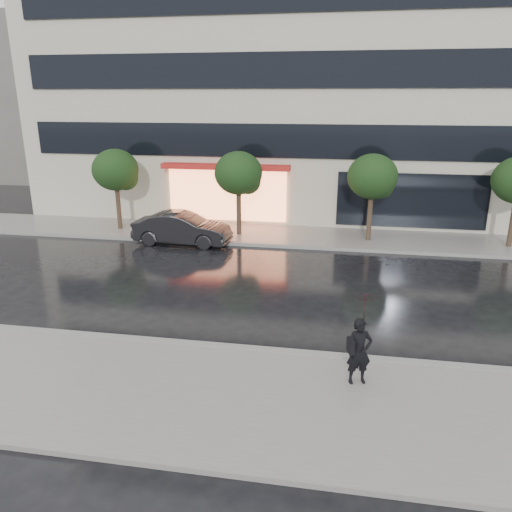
# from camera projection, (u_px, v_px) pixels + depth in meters

# --- Properties ---
(ground) EXTENTS (120.00, 120.00, 0.00)m
(ground) POSITION_uv_depth(u_px,v_px,m) (272.00, 336.00, 13.85)
(ground) COLOR black
(ground) RESTS_ON ground
(sidewalk_near) EXTENTS (60.00, 4.50, 0.12)m
(sidewalk_near) POSITION_uv_depth(u_px,v_px,m) (251.00, 401.00, 10.78)
(sidewalk_near) COLOR slate
(sidewalk_near) RESTS_ON ground
(sidewalk_far) EXTENTS (60.00, 3.50, 0.12)m
(sidewalk_far) POSITION_uv_depth(u_px,v_px,m) (303.00, 236.00, 23.45)
(sidewalk_far) COLOR slate
(sidewalk_far) RESTS_ON ground
(curb_near) EXTENTS (60.00, 0.25, 0.14)m
(curb_near) POSITION_uv_depth(u_px,v_px,m) (266.00, 351.00, 12.89)
(curb_near) COLOR gray
(curb_near) RESTS_ON ground
(curb_far) EXTENTS (60.00, 0.25, 0.14)m
(curb_far) POSITION_uv_depth(u_px,v_px,m) (299.00, 247.00, 21.80)
(curb_far) COLOR gray
(curb_far) RESTS_ON ground
(office_building) EXTENTS (30.00, 12.76, 18.00)m
(office_building) POSITION_uv_depth(u_px,v_px,m) (319.00, 47.00, 27.95)
(office_building) COLOR #B8B29B
(office_building) RESTS_ON ground
(tree_far_west) EXTENTS (2.20, 2.20, 3.99)m
(tree_far_west) POSITION_uv_depth(u_px,v_px,m) (117.00, 171.00, 23.82)
(tree_far_west) COLOR #33261C
(tree_far_west) RESTS_ON ground
(tree_mid_west) EXTENTS (2.20, 2.20, 3.99)m
(tree_mid_west) POSITION_uv_depth(u_px,v_px,m) (240.00, 175.00, 22.84)
(tree_mid_west) COLOR #33261C
(tree_mid_west) RESTS_ON ground
(tree_mid_east) EXTENTS (2.20, 2.20, 3.99)m
(tree_mid_east) POSITION_uv_depth(u_px,v_px,m) (374.00, 178.00, 21.87)
(tree_mid_east) COLOR #33261C
(tree_mid_east) RESTS_ON ground
(parked_car) EXTENTS (4.40, 1.72, 1.43)m
(parked_car) POSITION_uv_depth(u_px,v_px,m) (182.00, 229.00, 22.27)
(parked_car) COLOR black
(parked_car) RESTS_ON ground
(pedestrian_with_umbrella) EXTENTS (1.07, 1.08, 2.18)m
(pedestrian_with_umbrella) POSITION_uv_depth(u_px,v_px,m) (362.00, 326.00, 10.98)
(pedestrian_with_umbrella) COLOR black
(pedestrian_with_umbrella) RESTS_ON sidewalk_near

